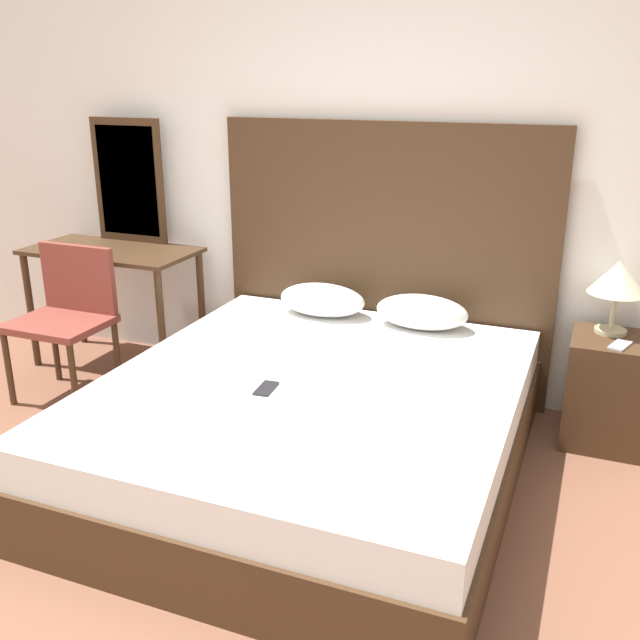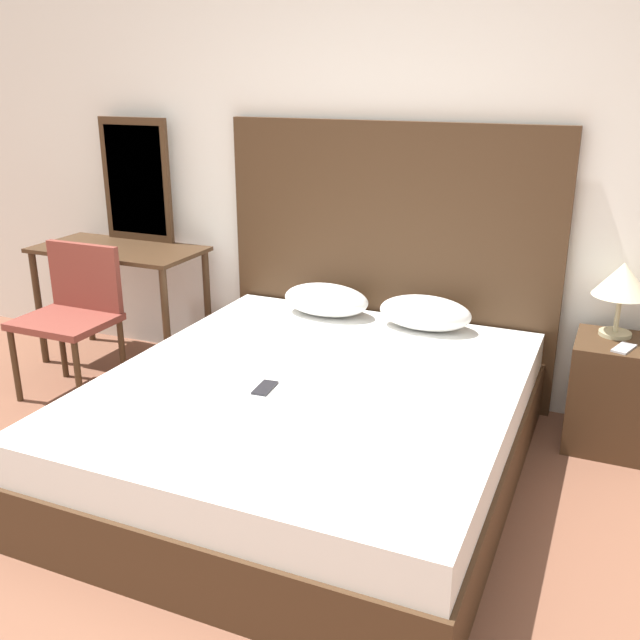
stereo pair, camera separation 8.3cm
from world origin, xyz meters
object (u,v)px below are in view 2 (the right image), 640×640
object	(u,v)px
phone_on_nightstand	(624,348)
chair	(74,308)
bed	(311,427)
phone_on_bed	(265,388)
nightstand	(614,394)
table_lamp	(622,282)
vanity_desk	(120,267)

from	to	relation	value
phone_on_nightstand	chair	distance (m)	2.96
bed	phone_on_bed	xyz separation A→B (m)	(-0.14, -0.18, 0.25)
bed	chair	xyz separation A→B (m)	(-1.64, 0.31, 0.28)
nightstand	table_lamp	world-z (taller)	table_lamp
table_lamp	vanity_desk	xyz separation A→B (m)	(-2.91, -0.15, -0.20)
chair	phone_on_nightstand	bearing A→B (deg)	8.44
phone_on_bed	vanity_desk	size ratio (longest dim) A/B	0.15
phone_on_bed	phone_on_nightstand	world-z (taller)	phone_on_nightstand
table_lamp	vanity_desk	size ratio (longest dim) A/B	0.35
chair	nightstand	bearing A→B (deg)	10.42
phone_on_nightstand	chair	size ratio (longest dim) A/B	0.19
phone_on_nightstand	vanity_desk	world-z (taller)	vanity_desk
table_lamp	bed	bearing A→B (deg)	-143.30
vanity_desk	bed	bearing A→B (deg)	-24.94
phone_on_nightstand	vanity_desk	xyz separation A→B (m)	(-2.96, 0.03, 0.07)
table_lamp	phone_on_bed	bearing A→B (deg)	-141.39
phone_on_bed	phone_on_nightstand	distance (m)	1.71
nightstand	vanity_desk	size ratio (longest dim) A/B	0.53
vanity_desk	table_lamp	bearing A→B (deg)	2.94
phone_on_bed	chair	world-z (taller)	chair
phone_on_bed	vanity_desk	distance (m)	1.81
bed	chair	distance (m)	1.69
phone_on_nightstand	chair	xyz separation A→B (m)	(-2.93, -0.44, -0.05)
phone_on_bed	nightstand	distance (m)	1.76
phone_on_bed	nightstand	xyz separation A→B (m)	(1.42, 1.02, -0.21)
bed	phone_on_nightstand	size ratio (longest dim) A/B	12.78
phone_on_nightstand	chair	world-z (taller)	chair
phone_on_bed	table_lamp	xyz separation A→B (m)	(1.38, 1.11, 0.35)
table_lamp	chair	size ratio (longest dim) A/B	0.43
bed	phone_on_bed	bearing A→B (deg)	-128.22
bed	chair	bearing A→B (deg)	169.37
vanity_desk	chair	size ratio (longest dim) A/B	1.22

